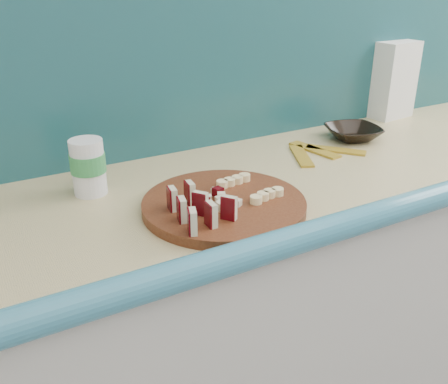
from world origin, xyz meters
TOP-DOWN VIEW (x-y plane):
  - kitchen_counter at (0.10, 1.50)m, footprint 2.20×0.63m
  - backsplash at (0.10, 1.79)m, footprint 2.20×0.02m
  - cutting_board at (-0.38, 1.39)m, footprint 0.43×0.43m
  - apple_wedges at (-0.47, 1.34)m, footprint 0.11×0.15m
  - apple_chunks at (-0.41, 1.38)m, footprint 0.06×0.06m
  - banana_slices at (-0.31, 1.40)m, footprint 0.11×0.15m
  - brown_bowl at (0.21, 1.62)m, footprint 0.20×0.20m
  - flour_bag at (0.50, 1.76)m, footprint 0.16×0.12m
  - canister at (-0.61, 1.62)m, footprint 0.08×0.08m
  - banana_peel at (0.03, 1.57)m, footprint 0.24×0.20m

SIDE VIEW (x-z plane):
  - kitchen_counter at x=0.10m, z-range 0.00..0.91m
  - banana_peel at x=0.03m, z-range 0.91..0.92m
  - cutting_board at x=-0.38m, z-range 0.91..0.93m
  - brown_bowl at x=0.21m, z-range 0.91..0.95m
  - banana_slices at x=-0.31m, z-range 0.93..0.95m
  - apple_chunks at x=-0.41m, z-range 0.93..0.95m
  - apple_wedges at x=-0.47m, z-range 0.93..0.98m
  - canister at x=-0.61m, z-range 0.91..1.05m
  - flour_bag at x=0.50m, z-range 0.91..1.17m
  - backsplash at x=0.10m, z-range 0.91..1.41m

